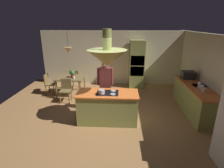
{
  "coord_description": "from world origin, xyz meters",
  "views": [
    {
      "loc": [
        0.39,
        -5.05,
        2.86
      ],
      "look_at": [
        0.1,
        0.4,
        1.0
      ],
      "focal_mm": 28.67,
      "sensor_mm": 36.0,
      "label": 1
    }
  ],
  "objects_px": {
    "kitchen_island": "(108,107)",
    "cup_on_table": "(74,78)",
    "microwave_on_counter": "(188,75)",
    "chair_at_corner": "(49,83)",
    "cooking_pot_on_cooktop": "(102,92)",
    "oven_tower": "(137,64)",
    "canister_flour": "(205,90)",
    "potted_plant_on_table": "(72,74)",
    "canister_sugar": "(202,88)",
    "dining_table": "(70,79)",
    "chair_facing_island": "(66,89)",
    "person_at_island": "(105,83)",
    "chair_by_back_wall": "(75,78)",
    "canister_tea": "(200,85)"
  },
  "relations": [
    {
      "from": "kitchen_island",
      "to": "cup_on_table",
      "type": "distance_m",
      "value": 2.4
    },
    {
      "from": "cup_on_table",
      "to": "microwave_on_counter",
      "type": "bearing_deg",
      "value": -3.97
    },
    {
      "from": "chair_at_corner",
      "to": "cooking_pot_on_cooktop",
      "type": "bearing_deg",
      "value": -132.12
    },
    {
      "from": "kitchen_island",
      "to": "oven_tower",
      "type": "bearing_deg",
      "value": 71.26
    },
    {
      "from": "canister_flour",
      "to": "potted_plant_on_table",
      "type": "bearing_deg",
      "value": 157.03
    },
    {
      "from": "chair_at_corner",
      "to": "canister_flour",
      "type": "xyz_separation_m",
      "value": [
        5.47,
        -1.94,
        0.5
      ]
    },
    {
      "from": "kitchen_island",
      "to": "canister_sugar",
      "type": "xyz_separation_m",
      "value": [
        2.84,
        0.34,
        0.54
      ]
    },
    {
      "from": "dining_table",
      "to": "microwave_on_counter",
      "type": "bearing_deg",
      "value": -6.75
    },
    {
      "from": "cup_on_table",
      "to": "cooking_pot_on_cooktop",
      "type": "relative_size",
      "value": 0.5
    },
    {
      "from": "cup_on_table",
      "to": "potted_plant_on_table",
      "type": "bearing_deg",
      "value": 119.45
    },
    {
      "from": "chair_facing_island",
      "to": "canister_flour",
      "type": "height_order",
      "value": "canister_flour"
    },
    {
      "from": "potted_plant_on_table",
      "to": "canister_sugar",
      "type": "height_order",
      "value": "canister_sugar"
    },
    {
      "from": "chair_at_corner",
      "to": "canister_sugar",
      "type": "relative_size",
      "value": 5.31
    },
    {
      "from": "oven_tower",
      "to": "microwave_on_counter",
      "type": "xyz_separation_m",
      "value": [
        1.74,
        -1.68,
        -0.01
      ]
    },
    {
      "from": "potted_plant_on_table",
      "to": "canister_sugar",
      "type": "xyz_separation_m",
      "value": [
        4.42,
        -1.7,
        0.09
      ]
    },
    {
      "from": "oven_tower",
      "to": "chair_at_corner",
      "type": "relative_size",
      "value": 2.49
    },
    {
      "from": "person_at_island",
      "to": "chair_by_back_wall",
      "type": "bearing_deg",
      "value": 126.63
    },
    {
      "from": "oven_tower",
      "to": "microwave_on_counter",
      "type": "relative_size",
      "value": 4.71
    },
    {
      "from": "potted_plant_on_table",
      "to": "canister_sugar",
      "type": "relative_size",
      "value": 1.83
    },
    {
      "from": "cup_on_table",
      "to": "canister_flour",
      "type": "height_order",
      "value": "canister_flour"
    },
    {
      "from": "canister_flour",
      "to": "microwave_on_counter",
      "type": "distance_m",
      "value": 1.4
    },
    {
      "from": "canister_flour",
      "to": "kitchen_island",
      "type": "bearing_deg",
      "value": -176.69
    },
    {
      "from": "canister_flour",
      "to": "dining_table",
      "type": "bearing_deg",
      "value": 156.91
    },
    {
      "from": "chair_at_corner",
      "to": "canister_flour",
      "type": "height_order",
      "value": "canister_flour"
    },
    {
      "from": "potted_plant_on_table",
      "to": "canister_flour",
      "type": "height_order",
      "value": "canister_flour"
    },
    {
      "from": "canister_flour",
      "to": "canister_tea",
      "type": "bearing_deg",
      "value": 90.0
    },
    {
      "from": "canister_tea",
      "to": "canister_sugar",
      "type": "bearing_deg",
      "value": -90.0
    },
    {
      "from": "oven_tower",
      "to": "canister_sugar",
      "type": "bearing_deg",
      "value": -59.03
    },
    {
      "from": "person_at_island",
      "to": "chair_by_back_wall",
      "type": "height_order",
      "value": "person_at_island"
    },
    {
      "from": "cooking_pot_on_cooktop",
      "to": "canister_flour",
      "type": "bearing_deg",
      "value": 5.6
    },
    {
      "from": "kitchen_island",
      "to": "chair_by_back_wall",
      "type": "height_order",
      "value": "kitchen_island"
    },
    {
      "from": "kitchen_island",
      "to": "canister_sugar",
      "type": "height_order",
      "value": "canister_sugar"
    },
    {
      "from": "chair_by_back_wall",
      "to": "chair_at_corner",
      "type": "distance_m",
      "value": 1.16
    },
    {
      "from": "chair_by_back_wall",
      "to": "chair_at_corner",
      "type": "height_order",
      "value": "same"
    },
    {
      "from": "dining_table",
      "to": "canister_flour",
      "type": "xyz_separation_m",
      "value": [
        4.54,
        -1.94,
        0.34
      ]
    },
    {
      "from": "potted_plant_on_table",
      "to": "cooking_pot_on_cooktop",
      "type": "height_order",
      "value": "cooking_pot_on_cooktop"
    },
    {
      "from": "microwave_on_counter",
      "to": "cooking_pot_on_cooktop",
      "type": "xyz_separation_m",
      "value": [
        -3.0,
        -1.69,
        -0.06
      ]
    },
    {
      "from": "chair_at_corner",
      "to": "cup_on_table",
      "type": "distance_m",
      "value": 1.21
    },
    {
      "from": "person_at_island",
      "to": "chair_at_corner",
      "type": "distance_m",
      "value": 2.92
    },
    {
      "from": "cooking_pot_on_cooktop",
      "to": "cup_on_table",
      "type": "bearing_deg",
      "value": 123.6
    },
    {
      "from": "kitchen_island",
      "to": "cup_on_table",
      "type": "bearing_deg",
      "value": 128.54
    },
    {
      "from": "kitchen_island",
      "to": "cooking_pot_on_cooktop",
      "type": "bearing_deg",
      "value": -140.91
    },
    {
      "from": "dining_table",
      "to": "canister_tea",
      "type": "height_order",
      "value": "canister_tea"
    },
    {
      "from": "oven_tower",
      "to": "dining_table",
      "type": "distance_m",
      "value": 3.05
    },
    {
      "from": "person_at_island",
      "to": "potted_plant_on_table",
      "type": "bearing_deg",
      "value": 136.96
    },
    {
      "from": "chair_by_back_wall",
      "to": "cooking_pot_on_cooktop",
      "type": "distance_m",
      "value": 3.35
    },
    {
      "from": "canister_sugar",
      "to": "potted_plant_on_table",
      "type": "bearing_deg",
      "value": 159.03
    },
    {
      "from": "canister_sugar",
      "to": "canister_flour",
      "type": "bearing_deg",
      "value": -90.0
    },
    {
      "from": "chair_facing_island",
      "to": "canister_sugar",
      "type": "xyz_separation_m",
      "value": [
        4.54,
        -1.06,
        0.51
      ]
    },
    {
      "from": "kitchen_island",
      "to": "person_at_island",
      "type": "xyz_separation_m",
      "value": [
        -0.13,
        0.68,
        0.54
      ]
    }
  ]
}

